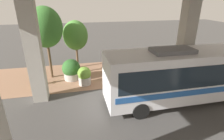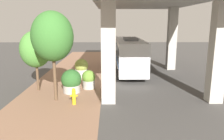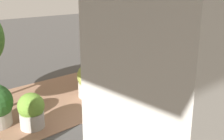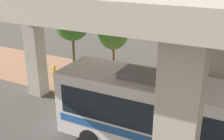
# 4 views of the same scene
# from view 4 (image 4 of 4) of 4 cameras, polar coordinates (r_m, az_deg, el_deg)

# --- Properties ---
(ground_plane) EXTENTS (80.00, 80.00, 0.00)m
(ground_plane) POSITION_cam_4_polar(r_m,az_deg,el_deg) (16.57, 0.65, -7.63)
(ground_plane) COLOR #474442
(ground_plane) RESTS_ON ground
(sidewalk_strip) EXTENTS (6.00, 40.00, 0.02)m
(sidewalk_strip) POSITION_cam_4_polar(r_m,az_deg,el_deg) (19.02, 4.62, -3.64)
(sidewalk_strip) COLOR #936B51
(sidewalk_strip) RESTS_ON ground
(overpass) EXTENTS (9.40, 18.43, 7.42)m
(overpass) POSITION_cam_4_polar(r_m,az_deg,el_deg) (11.13, -8.51, 13.00)
(overpass) COLOR #ADA89E
(overpass) RESTS_ON ground
(bus) EXTENTS (2.72, 10.02, 3.69)m
(bus) POSITION_cam_4_polar(r_m,az_deg,el_deg) (12.24, 11.71, -8.75)
(bus) COLOR silver
(bus) RESTS_ON ground
(fire_hydrant) EXTENTS (0.48, 0.23, 1.09)m
(fire_hydrant) POSITION_cam_4_polar(r_m,az_deg,el_deg) (20.42, -11.61, -0.54)
(fire_hydrant) COLOR gold
(fire_hydrant) RESTS_ON ground
(planter_front) EXTENTS (1.51, 1.51, 1.78)m
(planter_front) POSITION_cam_4_polar(r_m,az_deg,el_deg) (19.39, -4.83, -0.39)
(planter_front) COLOR #ADA89E
(planter_front) RESTS_ON ground
(planter_middle) EXTENTS (1.06, 1.06, 1.49)m
(planter_middle) POSITION_cam_4_polar(r_m,az_deg,el_deg) (18.01, -4.07, -2.53)
(planter_middle) COLOR #ADA89E
(planter_middle) RESTS_ON ground
(planter_back) EXTENTS (1.30, 1.30, 1.78)m
(planter_back) POSITION_cam_4_polar(r_m,az_deg,el_deg) (17.40, 8.56, -3.18)
(planter_back) COLOR #ADA89E
(planter_back) RESTS_ON ground
(street_tree_near) EXTENTS (2.68, 2.68, 5.92)m
(street_tree_near) POSITION_cam_4_polar(r_m,az_deg,el_deg) (19.95, -8.19, 10.38)
(street_tree_near) COLOR brown
(street_tree_near) RESTS_ON ground
(street_tree_far) EXTENTS (2.30, 2.30, 4.59)m
(street_tree_far) POSITION_cam_4_polar(r_m,az_deg,el_deg) (20.66, 0.28, 7.88)
(street_tree_far) COLOR brown
(street_tree_far) RESTS_ON ground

